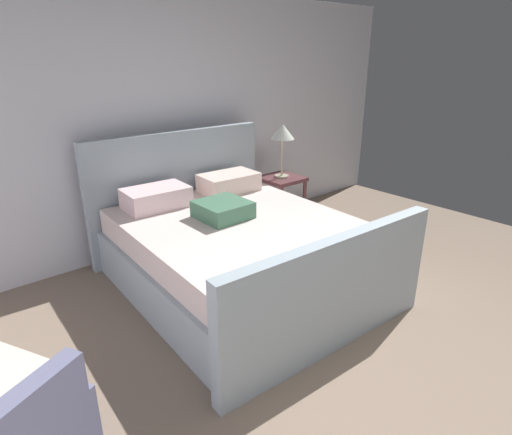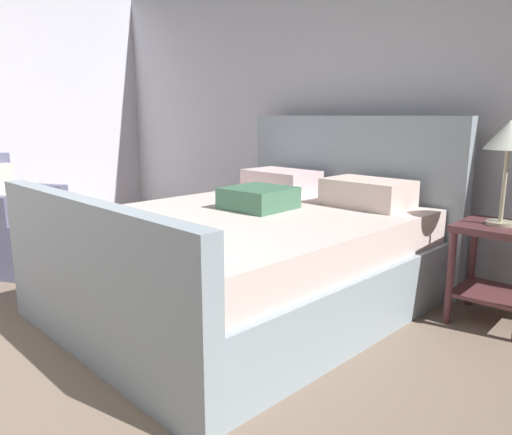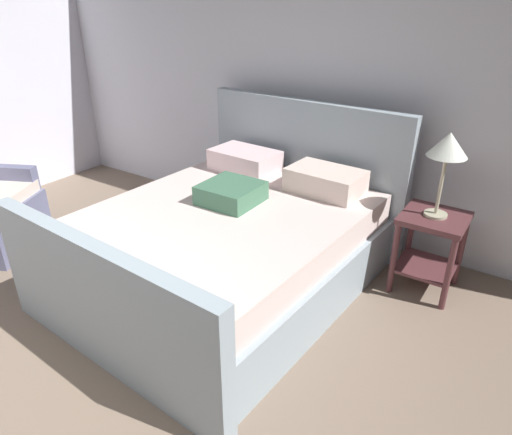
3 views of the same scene
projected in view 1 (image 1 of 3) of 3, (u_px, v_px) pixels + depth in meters
name	position (u px, v px, depth m)	size (l,w,h in m)	color
ground_plane	(472.00, 407.00, 2.49)	(6.31, 6.43, 0.02)	#816D5B
wall_back	(170.00, 123.00, 4.35)	(6.43, 0.12, 2.51)	silver
bed	(237.00, 248.00, 3.68)	(1.99, 2.33, 1.22)	#9BACB6
nightstand_right	(281.00, 193.00, 4.95)	(0.44, 0.44, 0.60)	brown
table_lamp_right	(283.00, 134.00, 4.70)	(0.26, 0.26, 0.60)	#B7B293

